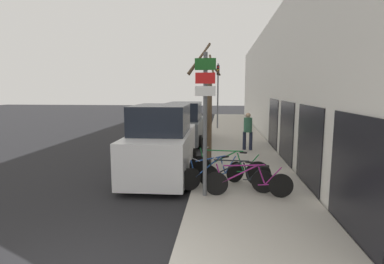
# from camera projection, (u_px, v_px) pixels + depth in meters

# --- Properties ---
(ground_plane) EXTENTS (80.00, 80.00, 0.00)m
(ground_plane) POSITION_uv_depth(u_px,v_px,m) (186.00, 147.00, 15.06)
(ground_plane) COLOR black
(sidewalk_curb) EXTENTS (3.20, 32.00, 0.15)m
(sidewalk_curb) POSITION_uv_depth(u_px,v_px,m) (235.00, 137.00, 17.55)
(sidewalk_curb) COLOR #ADA89E
(sidewalk_curb) RESTS_ON ground
(building_facade) EXTENTS (0.23, 32.00, 6.50)m
(building_facade) POSITION_uv_depth(u_px,v_px,m) (268.00, 83.00, 16.83)
(building_facade) COLOR silver
(building_facade) RESTS_ON ground
(signpost) EXTENTS (0.51, 0.12, 3.60)m
(signpost) POSITION_uv_depth(u_px,v_px,m) (205.00, 118.00, 7.42)
(signpost) COLOR #595B60
(signpost) RESTS_ON sidewalk_curb
(bicycle_0) EXTENTS (2.24, 0.44, 0.85)m
(bicycle_0) POSITION_uv_depth(u_px,v_px,m) (248.00, 182.00, 7.59)
(bicycle_0) COLOR black
(bicycle_0) RESTS_ON sidewalk_curb
(bicycle_1) EXTENTS (2.04, 0.66, 0.84)m
(bicycle_1) POSITION_uv_depth(u_px,v_px,m) (235.00, 177.00, 8.10)
(bicycle_1) COLOR black
(bicycle_1) RESTS_ON sidewalk_curb
(bicycle_2) EXTENTS (1.75, 1.21, 0.85)m
(bicycle_2) POSITION_uv_depth(u_px,v_px,m) (214.00, 173.00, 8.41)
(bicycle_2) COLOR black
(bicycle_2) RESTS_ON sidewalk_curb
(bicycle_3) EXTENTS (2.37, 0.82, 0.98)m
(bicycle_3) POSITION_uv_depth(u_px,v_px,m) (228.00, 169.00, 8.73)
(bicycle_3) COLOR black
(bicycle_3) RESTS_ON sidewalk_curb
(parked_car_0) EXTENTS (2.18, 4.79, 2.36)m
(parked_car_0) POSITION_uv_depth(u_px,v_px,m) (162.00, 144.00, 9.92)
(parked_car_0) COLOR silver
(parked_car_0) RESTS_ON ground
(parked_car_1) EXTENTS (2.05, 4.71, 2.20)m
(parked_car_1) POSITION_uv_depth(u_px,v_px,m) (185.00, 125.00, 16.00)
(parked_car_1) COLOR #51565B
(parked_car_1) RESTS_ON ground
(pedestrian_near) EXTENTS (0.43, 0.37, 1.68)m
(pedestrian_near) POSITION_uv_depth(u_px,v_px,m) (248.00, 129.00, 13.45)
(pedestrian_near) COLOR #1E2338
(pedestrian_near) RESTS_ON sidewalk_curb
(street_tree) EXTENTS (1.24, 1.52, 4.35)m
(street_tree) POSITION_uv_depth(u_px,v_px,m) (209.00, 109.00, 10.86)
(street_tree) COLOR brown
(street_tree) RESTS_ON sidewalk_curb
(traffic_light) EXTENTS (0.20, 0.30, 4.50)m
(traffic_light) POSITION_uv_depth(u_px,v_px,m) (218.00, 87.00, 20.84)
(traffic_light) COLOR #595B60
(traffic_light) RESTS_ON sidewalk_curb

